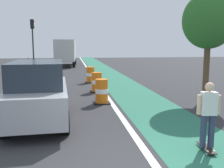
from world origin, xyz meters
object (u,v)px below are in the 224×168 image
Objects in this scene: street_tree_sidewalk at (209,21)px; parked_suv_nearest at (38,92)px; traffic_barrel_front at (102,92)px; skateboarder_on_lane at (208,114)px; delivery_truck_down_block at (66,51)px; traffic_barrel_mid at (97,82)px; traffic_barrel_back at (90,75)px; pedestrian_crossing at (29,67)px; traffic_light_corner at (33,36)px.

parked_suv_nearest is at bearing -161.22° from street_tree_sidewalk.
traffic_barrel_front is (2.41, 2.45, -0.50)m from parked_suv_nearest.
skateboarder_on_lane is at bearing -70.70° from traffic_barrel_front.
traffic_barrel_front is at bearing -84.78° from delivery_truck_down_block.
traffic_barrel_mid is 1.00× the size of traffic_barrel_back.
traffic_barrel_front is at bearing 45.50° from parked_suv_nearest.
skateboarder_on_lane reaches higher than traffic_barrel_front.
parked_suv_nearest reaches higher than pedestrian_crossing.
traffic_barrel_front is 6.61m from traffic_barrel_back.
parked_suv_nearest is (-4.36, 3.12, 0.12)m from skateboarder_on_lane.
pedestrian_crossing is 14.27m from street_tree_sidewalk.
traffic_barrel_back is at bearing 75.27° from parked_suv_nearest.
delivery_truck_down_block reaches higher than traffic_barrel_back.
traffic_barrel_mid is at bearing 65.30° from parked_suv_nearest.
pedestrian_crossing is (-4.77, 7.25, 0.33)m from traffic_barrel_mid.
pedestrian_crossing is at bearing -103.05° from delivery_truck_down_block.
traffic_barrel_back is at bearing -37.27° from pedestrian_crossing.
traffic_barrel_back is at bearing -60.55° from traffic_light_corner.
traffic_barrel_front is (-1.95, 5.57, -0.38)m from skateboarder_on_lane.
traffic_barrel_front and traffic_barrel_mid have the same top height.
traffic_barrel_front is at bearing 109.30° from skateboarder_on_lane.
traffic_barrel_mid is 8.68m from pedestrian_crossing.
street_tree_sidewalk is at bearing -72.28° from delivery_truck_down_block.
traffic_barrel_mid is 3.69m from traffic_barrel_back.
parked_suv_nearest is 0.61× the size of delivery_truck_down_block.
skateboarder_on_lane is 0.36× the size of parked_suv_nearest.
traffic_barrel_mid is at bearing -83.78° from delivery_truck_down_block.
delivery_truck_down_block is 7.21m from traffic_light_corner.
traffic_barrel_front is 0.21× the size of traffic_light_corner.
delivery_truck_down_block is at bearing 96.22° from traffic_barrel_mid.
parked_suv_nearest is at bearing -134.50° from traffic_barrel_front.
traffic_light_corner is (-3.05, -6.32, 1.65)m from delivery_truck_down_block.
traffic_barrel_front is 16.58m from traffic_light_corner.
traffic_barrel_mid is at bearing 102.53° from skateboarder_on_lane.
street_tree_sidewalk reaches higher than traffic_barrel_front.
traffic_light_corner reaches higher than traffic_barrel_front.
skateboarder_on_lane is at bearing -77.47° from traffic_barrel_mid.
traffic_barrel_front is at bearing -65.19° from pedestrian_crossing.
pedestrian_crossing is (0.35, -5.34, -2.64)m from traffic_light_corner.
delivery_truck_down_block is at bearing 95.22° from traffic_barrel_front.
street_tree_sidewalk is at bearing -30.34° from traffic_barrel_mid.
traffic_barrel_mid is 0.14× the size of delivery_truck_down_block.
delivery_truck_down_block reaches higher than pedestrian_crossing.
pedestrian_crossing is (-6.65, 15.74, -0.05)m from skateboarder_on_lane.
traffic_light_corner is (-7.00, 21.09, 2.59)m from skateboarder_on_lane.
skateboarder_on_lane is 0.33× the size of traffic_light_corner.
pedestrian_crossing is at bearing 123.32° from traffic_barrel_mid.
traffic_barrel_front is at bearing -179.34° from street_tree_sidewalk.
delivery_truck_down_block is at bearing 89.03° from parked_suv_nearest.
traffic_light_corner reaches higher than traffic_barrel_back.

